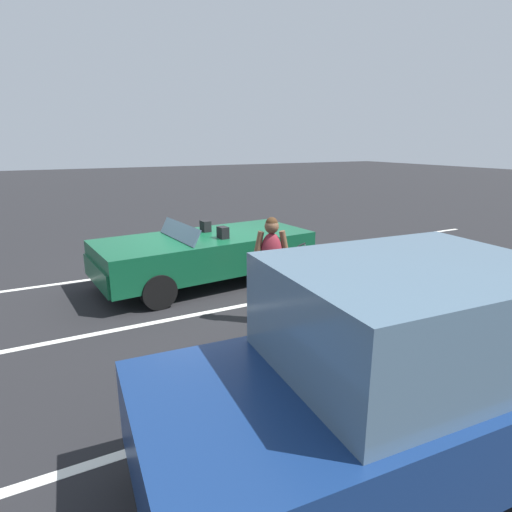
% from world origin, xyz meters
% --- Properties ---
extents(ground_plane, '(80.00, 80.00, 0.00)m').
position_xyz_m(ground_plane, '(0.00, 0.00, 0.00)').
color(ground_plane, black).
extents(lot_line_near, '(18.00, 0.12, 0.01)m').
position_xyz_m(lot_line_near, '(0.00, -1.23, 0.00)').
color(lot_line_near, silver).
rests_on(lot_line_near, ground_plane).
extents(lot_line_mid, '(18.00, 0.12, 0.01)m').
position_xyz_m(lot_line_mid, '(0.00, 1.47, 0.00)').
color(lot_line_mid, silver).
rests_on(lot_line_mid, ground_plane).
extents(lot_line_far, '(18.00, 0.12, 0.01)m').
position_xyz_m(lot_line_far, '(0.00, 4.17, 0.00)').
color(lot_line_far, silver).
rests_on(lot_line_far, ground_plane).
extents(convertible_car, '(4.28, 2.12, 1.24)m').
position_xyz_m(convertible_car, '(0.21, 0.02, 0.59)').
color(convertible_car, '#0F4C2D').
rests_on(convertible_car, ground_plane).
extents(suitcase_large_black, '(0.56, 0.48, 0.98)m').
position_xyz_m(suitcase_large_black, '(-1.25, 1.63, 0.37)').
color(suitcase_large_black, '#2D2319').
rests_on(suitcase_large_black, ground_plane).
extents(suitcase_medium_bright, '(0.26, 0.41, 1.01)m').
position_xyz_m(suitcase_medium_bright, '(-1.88, 2.33, 0.31)').
color(suitcase_medium_bright, '#991E8C').
rests_on(suitcase_medium_bright, ground_plane).
extents(suitcase_small_carryon, '(0.39, 0.37, 0.83)m').
position_xyz_m(suitcase_small_carryon, '(-0.54, 2.82, 0.25)').
color(suitcase_small_carryon, black).
rests_on(suitcase_small_carryon, ground_plane).
extents(duffel_bag, '(0.71, 0.55, 0.34)m').
position_xyz_m(duffel_bag, '(-0.91, 2.30, 0.16)').
color(duffel_bag, red).
rests_on(duffel_bag, ground_plane).
extents(traveler_person, '(0.59, 0.32, 1.65)m').
position_xyz_m(traveler_person, '(-0.18, 2.30, 0.93)').
color(traveler_person, black).
rests_on(traveler_person, ground_plane).
extents(parked_sedan_far, '(4.61, 2.09, 1.82)m').
position_xyz_m(parked_sedan_far, '(0.26, 5.40, 0.89)').
color(parked_sedan_far, navy).
rests_on(parked_sedan_far, ground_plane).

